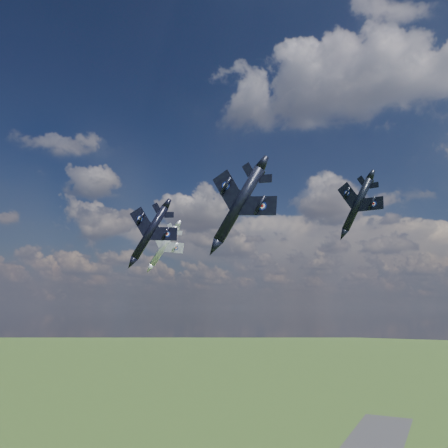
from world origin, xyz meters
The scene contains 4 objects.
jet_lead_navy centered at (-9.54, 9.55, 80.66)m, with size 10.88×15.16×3.14m, color black, non-canonical shape.
jet_right_navy centered at (13.37, -0.22, 81.47)m, with size 11.87×16.55×3.42m, color black, non-canonical shape.
jet_high_navy centered at (25.18, 28.43, 86.32)m, with size 10.58×14.75×3.05m, color black, non-canonical shape.
jet_left_silver centered at (-18.98, 27.88, 81.04)m, with size 10.46×14.59×3.02m, color #B0B1BB, non-canonical shape.
Camera 1 is at (39.11, -55.90, 66.76)m, focal length 35.00 mm.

